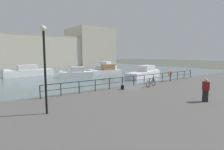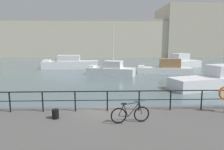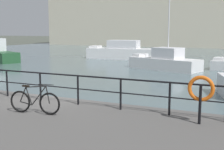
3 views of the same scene
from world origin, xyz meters
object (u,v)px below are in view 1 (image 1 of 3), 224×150
harbor_building (46,50)px  moored_small_launch (28,72)px  moored_white_yacht (106,71)px  moored_red_daysailer (145,73)px  life_ring_stand (170,74)px  mooring_bollard (122,87)px  parked_bicycle (151,83)px  standing_person (206,90)px  quay_lamp_post (45,59)px  moored_harbor_tender (76,73)px  moored_green_narrowboat (106,67)px

harbor_building → moored_small_launch: harbor_building is taller
moored_small_launch → moored_white_yacht: moored_small_launch is taller
moored_red_daysailer → life_ring_stand: bearing=-135.4°
moored_red_daysailer → mooring_bollard: 16.32m
moored_small_launch → life_ring_stand: moored_small_launch is taller
mooring_bollard → parked_bicycle: bearing=-10.2°
harbor_building → standing_person: 64.10m
moored_red_daysailer → quay_lamp_post: (-21.46, -12.35, 3.11)m
quay_lamp_post → standing_person: 11.12m
harbor_building → life_ring_stand: harbor_building is taller
harbor_building → parked_bicycle: harbor_building is taller
moored_red_daysailer → standing_person: (-11.41, -16.53, 0.81)m
moored_harbor_tender → quay_lamp_post: moored_harbor_tender is taller
harbor_building → moored_red_daysailer: size_ratio=7.02×
moored_harbor_tender → moored_red_daysailer: bearing=161.5°
standing_person → life_ring_stand: bearing=74.8°
mooring_bollard → moored_small_launch: bearing=98.2°
moored_red_daysailer → moored_green_narrowboat: bearing=64.7°
harbor_building → moored_small_launch: bearing=-112.5°
parked_bicycle → moored_harbor_tender: bearing=82.4°
harbor_building → moored_red_daysailer: 47.34m
life_ring_stand → standing_person: bearing=-130.7°
moored_small_launch → mooring_bollard: 24.56m
harbor_building → life_ring_stand: size_ratio=49.22×
moored_white_yacht → life_ring_stand: life_ring_stand is taller
moored_green_narrowboat → quay_lamp_post: (-23.83, -28.03, 3.04)m
moored_green_narrowboat → life_ring_stand: (-7.26, -24.62, 0.85)m
harbor_building → quay_lamp_post: (-17.93, -59.29, -1.92)m
moored_green_narrowboat → standing_person: standing_person is taller
moored_white_yacht → parked_bicycle: moored_white_yacht is taller
moored_harbor_tender → parked_bicycle: 17.72m
mooring_bollard → quay_lamp_post: 9.15m
harbor_building → moored_green_narrowboat: bearing=-79.3°
moored_white_yacht → standing_person: bearing=79.9°
mooring_bollard → life_ring_stand: size_ratio=0.31×
harbor_building → moored_red_daysailer: harbor_building is taller
moored_small_launch → moored_green_narrowboat: bearing=178.3°
harbor_building → moored_small_launch: size_ratio=7.45×
moored_white_yacht → harbor_building: bearing=-79.4°
harbor_building → moored_red_daysailer: (3.53, -46.94, -5.03)m
moored_white_yacht → moored_green_narrowboat: bearing=-117.1°
life_ring_stand → standing_person: (-6.52, -7.60, -0.11)m
moored_white_yacht → parked_bicycle: (-7.34, -19.06, 0.42)m
moored_white_yacht → life_ring_stand: bearing=91.6°
life_ring_stand → standing_person: standing_person is taller
moored_red_daysailer → moored_small_launch: (-16.80, 14.86, 0.06)m
life_ring_stand → moored_small_launch: bearing=116.6°
moored_red_daysailer → moored_small_launch: size_ratio=1.06×
moored_red_daysailer → quay_lamp_post: quay_lamp_post is taller
moored_green_narrowboat → parked_bicycle: size_ratio=4.11×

